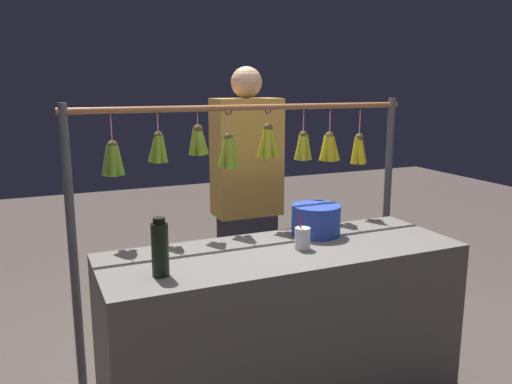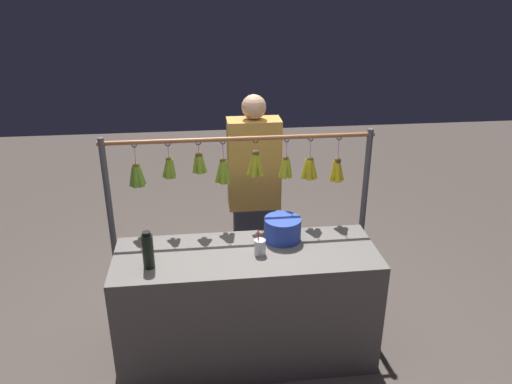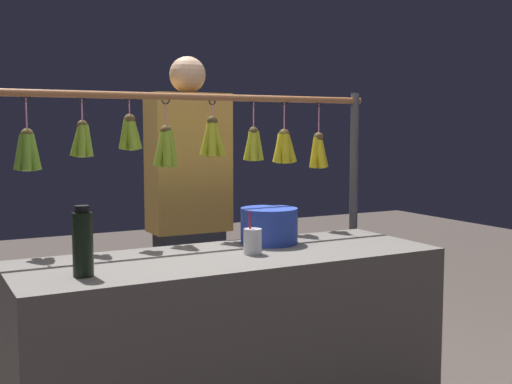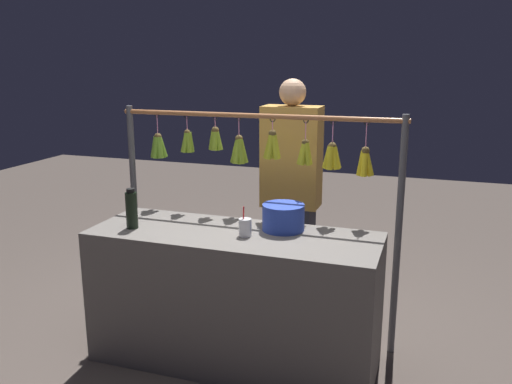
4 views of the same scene
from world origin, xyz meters
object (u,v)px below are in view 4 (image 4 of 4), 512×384
Objects in this scene: blue_bucket at (283,217)px; drink_cup at (245,227)px; vendor_person at (291,201)px; water_bottle at (132,209)px.

drink_cup is (0.18, 0.19, -0.03)m from blue_bucket.
vendor_person is at bearing -93.87° from drink_cup.
water_bottle is at bearing 6.21° from drink_cup.
water_bottle is 0.97× the size of blue_bucket.
vendor_person is (-0.77, -0.91, -0.11)m from water_bottle.
water_bottle is 0.14× the size of vendor_person.
vendor_person reaches higher than water_bottle.
vendor_person is (0.13, -0.64, -0.07)m from blue_bucket.
vendor_person is at bearing -78.99° from blue_bucket.
blue_bucket is at bearing 101.01° from vendor_person.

